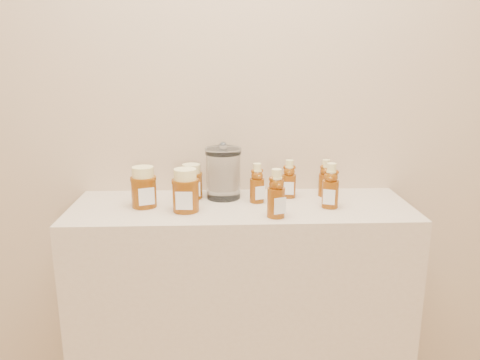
{
  "coord_description": "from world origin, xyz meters",
  "views": [
    {
      "loc": [
        -0.07,
        -0.02,
        1.41
      ],
      "look_at": [
        -0.01,
        1.52,
        1.0
      ],
      "focal_mm": 35.0,
      "sensor_mm": 36.0,
      "label": 1
    }
  ],
  "objects_px": {
    "bear_bottle_front_left": "(276,190)",
    "glass_canister": "(223,171)",
    "honey_jar_left": "(144,187)",
    "bear_bottle_back_left": "(257,180)",
    "display_table": "(241,318)"
  },
  "relations": [
    {
      "from": "bear_bottle_back_left",
      "to": "honey_jar_left",
      "type": "distance_m",
      "value": 0.4
    },
    {
      "from": "bear_bottle_front_left",
      "to": "glass_canister",
      "type": "xyz_separation_m",
      "value": [
        -0.17,
        0.22,
        0.01
      ]
    },
    {
      "from": "bear_bottle_front_left",
      "to": "glass_canister",
      "type": "height_order",
      "value": "glass_canister"
    },
    {
      "from": "glass_canister",
      "to": "display_table",
      "type": "bearing_deg",
      "value": -56.33
    },
    {
      "from": "display_table",
      "to": "glass_canister",
      "type": "xyz_separation_m",
      "value": [
        -0.06,
        0.09,
        0.55
      ]
    },
    {
      "from": "display_table",
      "to": "bear_bottle_front_left",
      "type": "distance_m",
      "value": 0.57
    },
    {
      "from": "bear_bottle_front_left",
      "to": "glass_canister",
      "type": "bearing_deg",
      "value": 107.91
    },
    {
      "from": "bear_bottle_front_left",
      "to": "honey_jar_left",
      "type": "distance_m",
      "value": 0.47
    },
    {
      "from": "display_table",
      "to": "honey_jar_left",
      "type": "relative_size",
      "value": 8.41
    },
    {
      "from": "honey_jar_left",
      "to": "display_table",
      "type": "bearing_deg",
      "value": -20.03
    },
    {
      "from": "display_table",
      "to": "bear_bottle_back_left",
      "type": "bearing_deg",
      "value": 30.88
    },
    {
      "from": "bear_bottle_front_left",
      "to": "honey_jar_left",
      "type": "relative_size",
      "value": 1.27
    },
    {
      "from": "bear_bottle_front_left",
      "to": "honey_jar_left",
      "type": "bearing_deg",
      "value": 144.69
    },
    {
      "from": "display_table",
      "to": "honey_jar_left",
      "type": "bearing_deg",
      "value": -179.65
    },
    {
      "from": "bear_bottle_back_left",
      "to": "honey_jar_left",
      "type": "relative_size",
      "value": 1.13
    }
  ]
}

